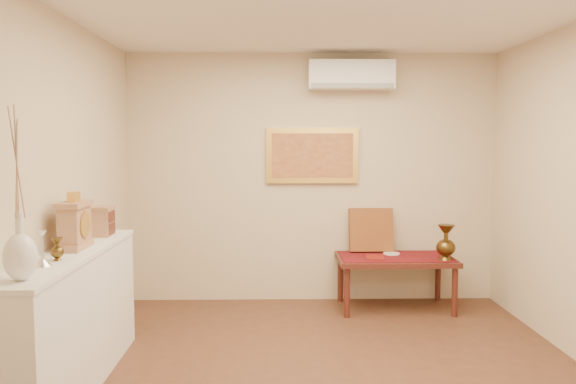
{
  "coord_description": "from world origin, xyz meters",
  "views": [
    {
      "loc": [
        -0.39,
        -3.87,
        1.74
      ],
      "look_at": [
        -0.29,
        1.15,
        1.3
      ],
      "focal_mm": 35.0,
      "sensor_mm": 36.0,
      "label": 1
    }
  ],
  "objects_px": {
    "white_vase": "(18,194)",
    "wooden_chest": "(103,221)",
    "mantel_clock": "(75,225)",
    "display_ledge": "(72,321)",
    "brass_urn_tall": "(446,238)",
    "low_table": "(395,263)"
  },
  "relations": [
    {
      "from": "display_ledge",
      "to": "low_table",
      "type": "bearing_deg",
      "value": 35.1
    },
    {
      "from": "mantel_clock",
      "to": "wooden_chest",
      "type": "height_order",
      "value": "mantel_clock"
    },
    {
      "from": "white_vase",
      "to": "display_ledge",
      "type": "xyz_separation_m",
      "value": [
        -0.03,
        0.8,
        -0.97
      ]
    },
    {
      "from": "brass_urn_tall",
      "to": "wooden_chest",
      "type": "height_order",
      "value": "wooden_chest"
    },
    {
      "from": "white_vase",
      "to": "wooden_chest",
      "type": "relative_size",
      "value": 3.91
    },
    {
      "from": "wooden_chest",
      "to": "display_ledge",
      "type": "bearing_deg",
      "value": -91.45
    },
    {
      "from": "white_vase",
      "to": "mantel_clock",
      "type": "height_order",
      "value": "white_vase"
    },
    {
      "from": "white_vase",
      "to": "low_table",
      "type": "relative_size",
      "value": 0.8
    },
    {
      "from": "display_ledge",
      "to": "mantel_clock",
      "type": "bearing_deg",
      "value": 92.57
    },
    {
      "from": "mantel_clock",
      "to": "wooden_chest",
      "type": "bearing_deg",
      "value": 87.61
    },
    {
      "from": "brass_urn_tall",
      "to": "display_ledge",
      "type": "distance_m",
      "value": 3.58
    },
    {
      "from": "brass_urn_tall",
      "to": "low_table",
      "type": "xyz_separation_m",
      "value": [
        -0.47,
        0.19,
        -0.29
      ]
    },
    {
      "from": "low_table",
      "to": "display_ledge",
      "type": "bearing_deg",
      "value": -144.9
    },
    {
      "from": "brass_urn_tall",
      "to": "mantel_clock",
      "type": "relative_size",
      "value": 1.06
    },
    {
      "from": "mantel_clock",
      "to": "wooden_chest",
      "type": "relative_size",
      "value": 1.68
    },
    {
      "from": "low_table",
      "to": "white_vase",
      "type": "bearing_deg",
      "value": -134.61
    },
    {
      "from": "mantel_clock",
      "to": "wooden_chest",
      "type": "distance_m",
      "value": 0.56
    },
    {
      "from": "mantel_clock",
      "to": "display_ledge",
      "type": "bearing_deg",
      "value": -87.43
    },
    {
      "from": "display_ledge",
      "to": "wooden_chest",
      "type": "bearing_deg",
      "value": 88.55
    },
    {
      "from": "white_vase",
      "to": "wooden_chest",
      "type": "bearing_deg",
      "value": 90.41
    },
    {
      "from": "white_vase",
      "to": "brass_urn_tall",
      "type": "distance_m",
      "value": 4.05
    },
    {
      "from": "low_table",
      "to": "wooden_chest",
      "type": "bearing_deg",
      "value": -155.87
    }
  ]
}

